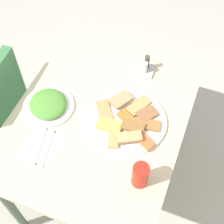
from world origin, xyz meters
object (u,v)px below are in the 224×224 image
(paper_napkin, at_px, (43,147))
(pide_platter, at_px, (128,121))
(fork, at_px, (47,148))
(condiment_caddy, at_px, (146,67))
(dining_table, at_px, (102,123))
(soda_can, at_px, (140,175))
(spoon, at_px, (40,145))
(salad_plate_greens, at_px, (48,105))

(paper_napkin, bearing_deg, pide_platter, -49.61)
(fork, distance_m, condiment_caddy, 0.63)
(dining_table, relative_size, soda_can, 8.50)
(soda_can, distance_m, fork, 0.42)
(spoon, distance_m, condiment_caddy, 0.65)
(salad_plate_greens, relative_size, soda_can, 2.05)
(dining_table, relative_size, pide_platter, 2.94)
(pide_platter, bearing_deg, paper_napkin, 130.39)
(paper_napkin, height_order, fork, fork)
(dining_table, bearing_deg, paper_napkin, 148.06)
(salad_plate_greens, xyz_separation_m, fork, (-0.20, -0.09, -0.01))
(dining_table, distance_m, fork, 0.32)
(paper_napkin, bearing_deg, condiment_caddy, -25.29)
(pide_platter, bearing_deg, soda_can, -151.22)
(condiment_caddy, bearing_deg, pide_platter, -175.69)
(spoon, bearing_deg, dining_table, -47.32)
(dining_table, distance_m, paper_napkin, 0.32)
(paper_napkin, bearing_deg, soda_can, -89.86)
(pide_platter, distance_m, paper_napkin, 0.39)
(salad_plate_greens, distance_m, condiment_caddy, 0.52)
(soda_can, xyz_separation_m, paper_napkin, (-0.00, 0.44, -0.06))
(pide_platter, xyz_separation_m, paper_napkin, (-0.25, 0.30, -0.01))
(dining_table, xyz_separation_m, spoon, (-0.26, 0.18, 0.10))
(spoon, bearing_deg, salad_plate_greens, 3.91)
(condiment_caddy, bearing_deg, fork, 156.18)
(dining_table, bearing_deg, spoon, 145.31)
(dining_table, bearing_deg, pide_platter, -93.51)
(paper_napkin, xyz_separation_m, spoon, (0.00, 0.02, 0.00))
(soda_can, bearing_deg, pide_platter, 28.78)
(fork, bearing_deg, salad_plate_greens, 14.31)
(pide_platter, xyz_separation_m, condiment_caddy, (0.33, 0.02, 0.01))
(soda_can, height_order, condiment_caddy, soda_can)
(spoon, bearing_deg, fork, -102.63)
(fork, xyz_separation_m, condiment_caddy, (0.58, -0.26, 0.02))
(dining_table, xyz_separation_m, soda_can, (-0.26, -0.27, 0.16))
(soda_can, distance_m, spoon, 0.46)
(spoon, bearing_deg, paper_napkin, -102.63)
(dining_table, relative_size, salad_plate_greens, 4.14)
(pide_platter, distance_m, condiment_caddy, 0.33)
(soda_can, distance_m, paper_napkin, 0.44)
(pide_platter, relative_size, condiment_caddy, 3.76)
(pide_platter, distance_m, spoon, 0.41)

